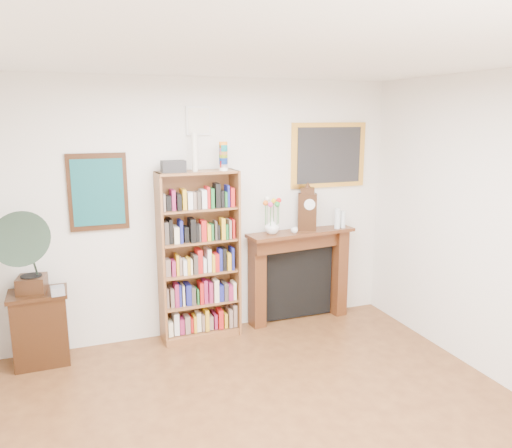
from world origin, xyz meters
The scene contains 14 objects.
room centered at (0.00, 0.00, 1.40)m, with size 4.51×5.01×2.81m.
teal_poster centered at (-1.05, 2.48, 1.65)m, with size 0.58×0.04×0.78m.
small_picture centered at (0.00, 2.48, 2.35)m, with size 0.26×0.04×0.30m.
gilt_painting centered at (1.55, 2.48, 1.95)m, with size 0.95×0.04×0.75m.
bookshelf centered at (-0.06, 2.33, 1.03)m, with size 0.86×0.34×2.12m.
side_cabinet centered at (-1.68, 2.28, 0.37)m, with size 0.54×0.39×0.74m, color black.
fireplace centered at (1.15, 2.40, 0.64)m, with size 1.33×0.44×1.10m.
gramophone centered at (-1.72, 2.16, 1.21)m, with size 0.59×0.70×0.84m.
cd_stack centered at (-1.49, 2.14, 0.78)m, with size 0.12×0.12×0.08m, color #A9AAB5.
mantel_clock centered at (1.23, 2.37, 1.34)m, with size 0.24×0.19×0.50m.
flower_vase centered at (0.78, 2.34, 1.19)m, with size 0.16×0.16×0.17m, color white.
teacup centered at (1.03, 2.28, 1.13)m, with size 0.08×0.08×0.06m, color white.
bottle_left centered at (1.61, 2.33, 1.22)m, with size 0.07×0.07×0.24m, color silver.
bottle_right centered at (1.69, 2.34, 1.20)m, with size 0.06×0.06×0.20m, color silver.
Camera 1 is at (-1.28, -2.72, 2.40)m, focal length 35.00 mm.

